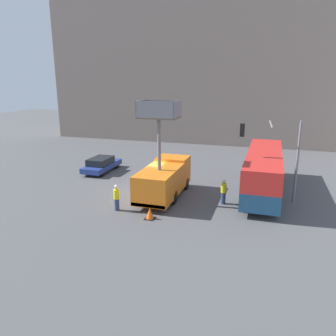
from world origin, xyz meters
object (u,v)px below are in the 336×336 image
object	(u,v)px
traffic_cone_near_truck	(150,214)
city_bus	(264,169)
utility_truck	(164,177)
traffic_light_pole	(277,147)
road_worker_near_truck	(117,198)
road_worker_directing	(224,191)
parked_car_curbside	(101,164)

from	to	relation	value
traffic_cone_near_truck	city_bus	bearing A→B (deg)	48.80
utility_truck	traffic_light_pole	size ratio (longest dim) A/B	1.23
road_worker_near_truck	traffic_cone_near_truck	world-z (taller)	road_worker_near_truck
traffic_light_pole	road_worker_near_truck	world-z (taller)	traffic_light_pole
road_worker_near_truck	road_worker_directing	size ratio (longest dim) A/B	0.98
road_worker_near_truck	parked_car_curbside	bearing A→B (deg)	30.32
utility_truck	city_bus	world-z (taller)	utility_truck
traffic_light_pole	parked_car_curbside	distance (m)	15.98
city_bus	traffic_cone_near_truck	size ratio (longest dim) A/B	16.13
city_bus	traffic_cone_near_truck	distance (m)	9.87
utility_truck	road_worker_directing	xyz separation A→B (m)	(4.31, 0.00, -0.67)
city_bus	traffic_light_pole	size ratio (longest dim) A/B	2.01
utility_truck	road_worker_directing	bearing A→B (deg)	0.06
traffic_light_pole	parked_car_curbside	size ratio (longest dim) A/B	1.22
utility_truck	traffic_cone_near_truck	xyz separation A→B (m)	(0.36, -3.92, -1.23)
traffic_light_pole	road_worker_near_truck	size ratio (longest dim) A/B	3.24
traffic_cone_near_truck	traffic_light_pole	bearing A→B (deg)	37.93
city_bus	road_worker_directing	xyz separation A→B (m)	(-2.48, -3.42, -0.93)
city_bus	road_worker_near_truck	distance (m)	11.25
traffic_light_pole	road_worker_directing	world-z (taller)	traffic_light_pole
road_worker_near_truck	traffic_cone_near_truck	xyz separation A→B (m)	(2.55, -0.62, -0.54)
traffic_light_pole	road_worker_near_truck	distance (m)	11.34
city_bus	road_worker_directing	bearing A→B (deg)	154.47
traffic_light_pole	road_worker_directing	xyz separation A→B (m)	(-3.24, -1.68, -3.02)
utility_truck	road_worker_directing	world-z (taller)	utility_truck
road_worker_near_truck	road_worker_directing	distance (m)	7.28
utility_truck	road_worker_near_truck	distance (m)	4.01
city_bus	traffic_light_pole	distance (m)	2.82
traffic_light_pole	parked_car_curbside	bearing A→B (deg)	168.11
utility_truck	parked_car_curbside	distance (m)	9.23
utility_truck	city_bus	xyz separation A→B (m)	(6.79, 3.42, 0.26)
utility_truck	city_bus	bearing A→B (deg)	26.76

